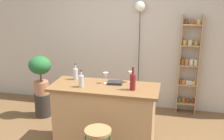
{
  "coord_description": "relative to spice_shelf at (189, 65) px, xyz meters",
  "views": [
    {
      "loc": [
        0.92,
        -3.21,
        2.28
      ],
      "look_at": [
        0.05,
        0.55,
        1.12
      ],
      "focal_mm": 43.83,
      "sensor_mm": 36.0,
      "label": 1
    }
  ],
  "objects": [
    {
      "name": "spice_shelf",
      "position": [
        0.0,
        0.0,
        0.0
      ],
      "size": [
        0.36,
        0.16,
        1.85
      ],
      "color": "#A87F51",
      "rests_on": "ground"
    },
    {
      "name": "bottle_sauce_amber",
      "position": [
        -1.51,
        -1.61,
        0.12
      ],
      "size": [
        0.07,
        0.07,
        0.24
      ],
      "color": "#B2B2B7",
      "rests_on": "kitchen_counter"
    },
    {
      "name": "bottle_wine_red",
      "position": [
        -1.7,
        -1.32,
        0.12
      ],
      "size": [
        0.07,
        0.07,
        0.24
      ],
      "color": "#B2B2B7",
      "rests_on": "kitchen_counter"
    },
    {
      "name": "potted_plant",
      "position": [
        -2.58,
        -0.77,
        -0.06
      ],
      "size": [
        0.41,
        0.37,
        0.7
      ],
      "color": "#A86B4C",
      "rests_on": "plant_stool"
    },
    {
      "name": "pendant_globe_light",
      "position": [
        -0.93,
        0.04,
        1.0
      ],
      "size": [
        0.2,
        0.2,
        2.07
      ],
      "color": "black",
      "rests_on": "ground"
    },
    {
      "name": "plant_stool",
      "position": [
        -2.58,
        -0.77,
        -0.71
      ],
      "size": [
        0.29,
        0.29,
        0.44
      ],
      "primitive_type": "cylinder",
      "color": "#2D2823",
      "rests_on": "ground"
    },
    {
      "name": "cookbook",
      "position": [
        -1.08,
        -1.38,
        0.05
      ],
      "size": [
        0.22,
        0.17,
        0.03
      ],
      "primitive_type": "cube",
      "rotation": [
        0.0,
        0.0,
        0.09
      ],
      "color": "black",
      "rests_on": "kitchen_counter"
    },
    {
      "name": "kitchen_counter",
      "position": [
        -1.2,
        -1.5,
        -0.45
      ],
      "size": [
        1.54,
        0.63,
        0.96
      ],
      "color": "tan",
      "rests_on": "ground"
    },
    {
      "name": "back_wall",
      "position": [
        -1.2,
        0.15,
        0.47
      ],
      "size": [
        6.4,
        0.1,
        2.8
      ],
      "primitive_type": "cube",
      "color": "#BCB2A3",
      "rests_on": "ground"
    },
    {
      "name": "bottle_vinegar",
      "position": [
        -0.8,
        -1.56,
        0.15
      ],
      "size": [
        0.08,
        0.08,
        0.32
      ],
      "color": "maroon",
      "rests_on": "kitchen_counter"
    },
    {
      "name": "wine_glass_left",
      "position": [
        -1.21,
        -1.39,
        0.15
      ],
      "size": [
        0.07,
        0.07,
        0.16
      ],
      "color": "silver",
      "rests_on": "kitchen_counter"
    },
    {
      "name": "wine_glass_center",
      "position": [
        -0.87,
        -1.26,
        0.15
      ],
      "size": [
        0.07,
        0.07,
        0.16
      ],
      "color": "silver",
      "rests_on": "kitchen_counter"
    }
  ]
}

